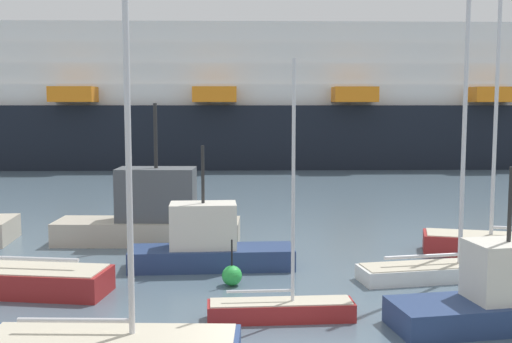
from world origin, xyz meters
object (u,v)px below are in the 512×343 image
Objects in this scene: channel_buoy_1 at (232,275)px; fishing_boat_0 at (208,245)px; sailboat_5 at (504,242)px; fishing_boat_1 at (152,216)px; fishing_boat_2 at (500,297)px; sailboat_2 at (447,263)px; sailboat_3 at (5,274)px; sailboat_0 at (281,306)px; cruise_ship at (154,103)px.

fishing_boat_0 is at bearing 111.25° from channel_buoy_1.
sailboat_5 is 1.25× the size of fishing_boat_1.
sailboat_5 is 1.67× the size of fishing_boat_2.
sailboat_2 is 15.54m from sailboat_3.
sailboat_5 is 6.44× the size of channel_buoy_1.
channel_buoy_1 is at bearing -166.69° from sailboat_3.
sailboat_3 is 2.08× the size of fishing_boat_0.
fishing_boat_0 is 0.76× the size of fishing_boat_1.
fishing_boat_1 is (-5.28, 10.52, 0.86)m from sailboat_0.
sailboat_2 is at bearing 79.83° from fishing_boat_2.
fishing_boat_2 is 54.26m from cruise_ship.
fishing_boat_2 is at bearing 175.59° from sailboat_3.
sailboat_5 reaches higher than fishing_boat_1.
sailboat_2 is 0.11× the size of cruise_ship.
channel_buoy_1 is (3.78, -6.97, -0.90)m from fishing_boat_1.
sailboat_3 is 7.38m from fishing_boat_0.
fishing_boat_1 is at bearing -60.87° from fishing_boat_0.
sailboat_2 is (6.33, 4.20, 0.19)m from sailboat_0.
cruise_ship is (-10.55, 50.63, 6.13)m from sailboat_0.
sailboat_2 is 1.90× the size of fishing_boat_0.
channel_buoy_1 is at bearing 108.39° from fishing_boat_0.
cruise_ship is at bearing -49.80° from sailboat_5.
cruise_ship reaches higher than fishing_boat_2.
sailboat_0 reaches higher than fishing_boat_1.
sailboat_0 reaches higher than fishing_boat_0.
sailboat_2 is 1.16× the size of sailboat_5.
fishing_boat_0 is 1.02× the size of fishing_boat_2.
sailboat_0 is at bearing 170.93° from sailboat_3.
fishing_boat_0 is 10.93m from fishing_boat_2.
sailboat_3 is 7.69m from channel_buoy_1.
sailboat_5 is 12.47m from fishing_boat_0.
cruise_ship is at bearing 100.88° from channel_buoy_1.
sailboat_0 is 0.57× the size of sailboat_3.
sailboat_3 is 19.64m from sailboat_5.
channel_buoy_1 is (0.95, -2.43, -0.55)m from fishing_boat_0.
cruise_ship is at bearing -79.64° from sailboat_3.
sailboat_2 is at bearing 165.66° from fishing_boat_0.
fishing_boat_1 is at bearing -108.35° from sailboat_3.
cruise_ship is at bearing 99.00° from sailboat_0.
sailboat_2 is at bearing -70.23° from cruise_ship.
sailboat_3 is 8.17× the size of channel_buoy_1.
fishing_boat_1 is at bearing -82.72° from cruise_ship.
fishing_boat_0 is 2.67m from channel_buoy_1.
fishing_boat_1 is (-2.84, 4.54, 0.35)m from fishing_boat_0.
sailboat_3 is at bearing -175.38° from channel_buoy_1.
sailboat_3 is 15.81m from fishing_boat_2.
channel_buoy_1 is at bearing 34.66° from sailboat_5.
sailboat_2 is at bearing 59.00° from sailboat_5.
sailboat_0 is 0.07× the size of cruise_ship.
cruise_ship is (-20.45, 42.94, 5.98)m from sailboat_5.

